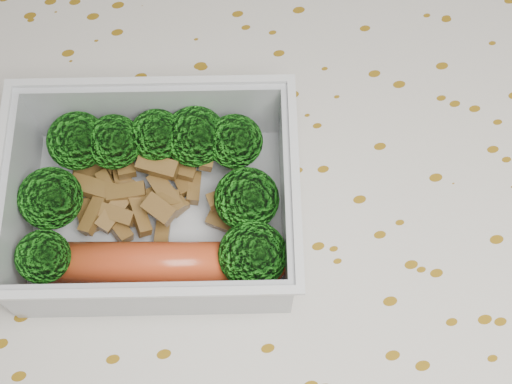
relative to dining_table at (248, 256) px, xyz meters
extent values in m
plane|color=olive|center=(0.00, 0.00, -0.67)|extent=(4.00, 4.00, 0.00)
cube|color=brown|center=(0.00, 0.00, 0.06)|extent=(1.40, 0.90, 0.04)
cube|color=silver|center=(0.00, 0.00, 0.09)|extent=(1.46, 0.96, 0.01)
cube|color=silver|center=(-0.06, 0.01, 0.09)|extent=(0.21, 0.17, 0.00)
cube|color=silver|center=(-0.05, 0.08, 0.12)|extent=(0.18, 0.04, 0.06)
cube|color=silver|center=(-0.07, -0.05, 0.12)|extent=(0.18, 0.04, 0.06)
cube|color=silver|center=(0.03, -0.01, 0.12)|extent=(0.03, 0.13, 0.06)
cube|color=silver|center=(-0.15, 0.03, 0.12)|extent=(0.03, 0.13, 0.06)
cube|color=silver|center=(-0.04, 0.08, 0.15)|extent=(0.19, 0.05, 0.00)
cube|color=silver|center=(-0.08, -0.06, 0.15)|extent=(0.19, 0.05, 0.00)
cube|color=silver|center=(0.03, -0.01, 0.15)|extent=(0.04, 0.14, 0.00)
cylinder|color=#608C3F|center=(-0.10, 0.07, 0.10)|extent=(0.02, 0.02, 0.02)
ellipsoid|color=#1E8416|center=(-0.10, 0.07, 0.13)|extent=(0.04, 0.04, 0.03)
cylinder|color=#608C3F|center=(-0.08, 0.06, 0.10)|extent=(0.02, 0.02, 0.02)
ellipsoid|color=#1E8416|center=(-0.08, 0.06, 0.13)|extent=(0.04, 0.04, 0.03)
cylinder|color=#608C3F|center=(-0.05, 0.06, 0.10)|extent=(0.02, 0.02, 0.02)
ellipsoid|color=#1E8416|center=(-0.05, 0.06, 0.13)|extent=(0.04, 0.04, 0.03)
cylinder|color=#608C3F|center=(-0.02, 0.05, 0.10)|extent=(0.02, 0.02, 0.02)
ellipsoid|color=#1E8416|center=(-0.02, 0.05, 0.13)|extent=(0.04, 0.04, 0.04)
cylinder|color=#608C3F|center=(0.00, 0.04, 0.10)|extent=(0.02, 0.02, 0.02)
ellipsoid|color=#1E8416|center=(0.00, 0.04, 0.13)|extent=(0.04, 0.04, 0.03)
cylinder|color=#608C3F|center=(-0.12, 0.03, 0.10)|extent=(0.02, 0.02, 0.02)
ellipsoid|color=#1E8416|center=(-0.12, 0.03, 0.13)|extent=(0.04, 0.04, 0.04)
cylinder|color=#608C3F|center=(0.00, 0.00, 0.10)|extent=(0.02, 0.02, 0.02)
ellipsoid|color=#1E8416|center=(0.00, 0.00, 0.13)|extent=(0.04, 0.04, 0.04)
cylinder|color=#608C3F|center=(-0.13, -0.01, 0.11)|extent=(0.02, 0.02, 0.02)
ellipsoid|color=#1E8416|center=(-0.13, -0.01, 0.13)|extent=(0.03, 0.03, 0.03)
cylinder|color=#608C3F|center=(-0.01, -0.04, 0.10)|extent=(0.02, 0.02, 0.02)
ellipsoid|color=#1E8416|center=(-0.01, -0.04, 0.13)|extent=(0.04, 0.04, 0.04)
cube|color=brown|center=(-0.02, 0.00, 0.10)|extent=(0.03, 0.02, 0.01)
cube|color=brown|center=(-0.09, 0.02, 0.10)|extent=(0.02, 0.03, 0.01)
cube|color=brown|center=(-0.08, 0.04, 0.10)|extent=(0.01, 0.03, 0.01)
cube|color=brown|center=(-0.09, 0.03, 0.10)|extent=(0.02, 0.03, 0.01)
cube|color=brown|center=(-0.09, 0.04, 0.11)|extent=(0.01, 0.02, 0.01)
cube|color=brown|center=(-0.05, 0.02, 0.10)|extent=(0.03, 0.03, 0.01)
cube|color=brown|center=(-0.11, 0.02, 0.10)|extent=(0.02, 0.02, 0.01)
cube|color=brown|center=(-0.09, 0.02, 0.11)|extent=(0.03, 0.03, 0.01)
cube|color=brown|center=(-0.05, 0.04, 0.12)|extent=(0.03, 0.02, 0.01)
cube|color=brown|center=(-0.05, 0.02, 0.11)|extent=(0.02, 0.04, 0.01)
cube|color=brown|center=(-0.08, 0.03, 0.11)|extent=(0.03, 0.01, 0.01)
cube|color=brown|center=(-0.03, 0.04, 0.11)|extent=(0.02, 0.02, 0.01)
cube|color=brown|center=(-0.08, 0.03, 0.10)|extent=(0.03, 0.02, 0.01)
cube|color=brown|center=(-0.10, 0.02, 0.11)|extent=(0.03, 0.03, 0.01)
cube|color=brown|center=(-0.06, 0.00, 0.10)|extent=(0.02, 0.03, 0.01)
cube|color=brown|center=(-0.01, 0.00, 0.12)|extent=(0.02, 0.01, 0.01)
cube|color=brown|center=(-0.10, 0.04, 0.11)|extent=(0.03, 0.03, 0.01)
cube|color=brown|center=(-0.02, 0.00, 0.10)|extent=(0.03, 0.02, 0.01)
cube|color=brown|center=(-0.03, 0.03, 0.10)|extent=(0.02, 0.02, 0.01)
cube|color=brown|center=(-0.02, 0.04, 0.12)|extent=(0.02, 0.02, 0.01)
cube|color=brown|center=(-0.10, 0.05, 0.10)|extent=(0.03, 0.02, 0.01)
cube|color=brown|center=(-0.04, 0.03, 0.10)|extent=(0.01, 0.02, 0.01)
cube|color=brown|center=(-0.06, 0.02, 0.10)|extent=(0.03, 0.02, 0.01)
cube|color=brown|center=(-0.06, 0.01, 0.12)|extent=(0.02, 0.03, 0.01)
cube|color=brown|center=(-0.09, 0.01, 0.10)|extent=(0.02, 0.02, 0.01)
cube|color=brown|center=(-0.05, 0.05, 0.11)|extent=(0.03, 0.03, 0.01)
cube|color=brown|center=(-0.05, 0.02, 0.11)|extent=(0.03, 0.01, 0.01)
cube|color=brown|center=(-0.07, 0.01, 0.11)|extent=(0.01, 0.03, 0.01)
cube|color=brown|center=(-0.09, 0.01, 0.11)|extent=(0.03, 0.02, 0.01)
cube|color=brown|center=(-0.08, 0.02, 0.10)|extent=(0.01, 0.03, 0.01)
cube|color=brown|center=(-0.07, 0.06, 0.11)|extent=(0.01, 0.03, 0.01)
cube|color=brown|center=(-0.08, 0.03, 0.10)|extent=(0.03, 0.02, 0.01)
cylinder|color=#C3431F|center=(-0.06, -0.03, 0.11)|extent=(0.14, 0.06, 0.03)
sphere|color=#C3431F|center=(0.00, -0.04, 0.11)|extent=(0.03, 0.03, 0.03)
sphere|color=#C3431F|center=(-0.13, -0.01, 0.11)|extent=(0.03, 0.03, 0.03)
camera|label=1|loc=(-0.04, -0.18, 0.55)|focal=50.00mm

